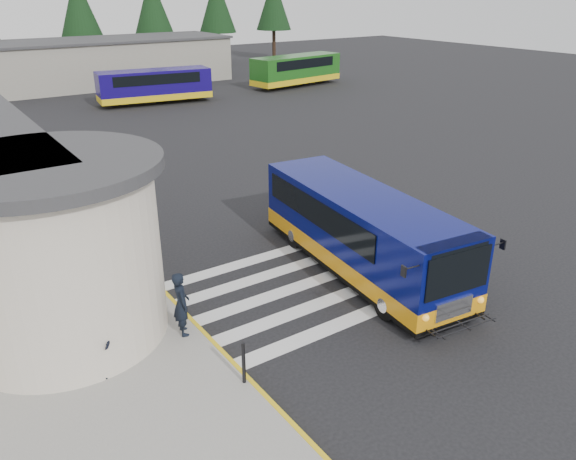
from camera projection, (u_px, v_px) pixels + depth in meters
ground at (293, 274)px, 18.50m from camera, size 140.00×140.00×0.00m
curb_strip at (131, 258)px, 19.39m from camera, size 0.12×34.00×0.16m
crosswalk at (294, 288)px, 17.64m from camera, size 8.00×5.35×0.01m
depot_building at (89, 63)px, 52.50m from camera, size 26.40×8.40×4.20m
tree_line at (61, 7)px, 56.83m from camera, size 58.40×4.40×10.00m
transit_bus at (361, 234)px, 18.31m from camera, size 3.94×9.67×2.67m
pedestrian_a at (181, 304)px, 14.75m from camera, size 0.54×0.73×1.81m
pedestrian_b at (97, 344)px, 13.11m from camera, size 0.91×1.04×1.79m
bollard at (244, 363)px, 13.01m from camera, size 0.09×0.09×1.11m
far_bus_a at (154, 85)px, 44.79m from camera, size 9.09×3.68×2.28m
far_bus_b at (296, 69)px, 52.67m from camera, size 9.58×3.94×2.40m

